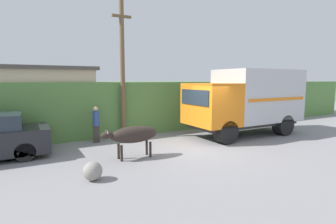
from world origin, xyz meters
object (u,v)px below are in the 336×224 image
Objects in this scene: brown_cow at (133,135)px; utility_pole at (122,68)px; cargo_truck at (247,99)px; roadside_rock at (93,171)px; pedestrian_on_hill at (96,123)px.

utility_pole is at bearing 63.44° from brown_cow.
roadside_rock is at bearing -165.82° from cargo_truck.
utility_pole is (1.39, 0.36, 2.43)m from pedestrian_on_hill.
cargo_truck is 11.48× the size of roadside_rock.
brown_cow is 3.91× the size of roadside_rock.
roadside_rock is (-1.75, -1.42, -0.57)m from brown_cow.
cargo_truck reaches higher than pedestrian_on_hill.
cargo_truck is at bearing -22.69° from utility_pole.
brown_cow is 1.29× the size of pedestrian_on_hill.
cargo_truck reaches higher than brown_cow.
cargo_truck reaches higher than roadside_rock.
brown_cow is at bearing 38.99° from roadside_rock.
pedestrian_on_hill is (-0.57, 3.00, 0.06)m from brown_cow.
utility_pole is at bearing 61.68° from roadside_rock.
cargo_truck is at bearing -4.07° from brown_cow.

